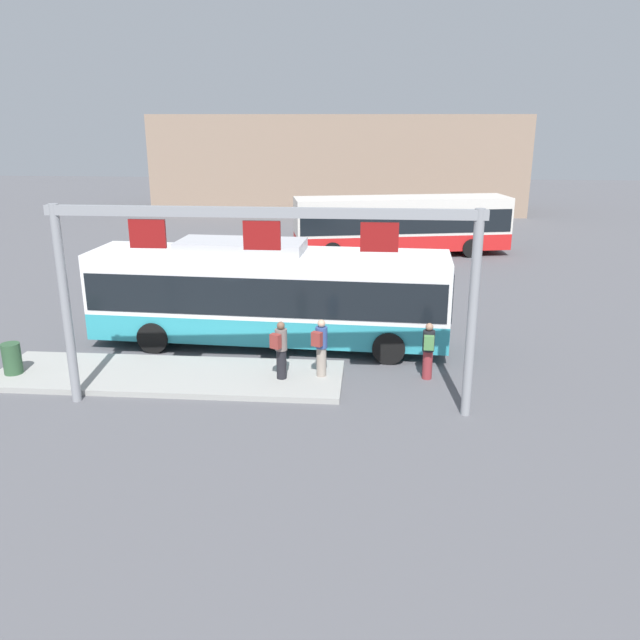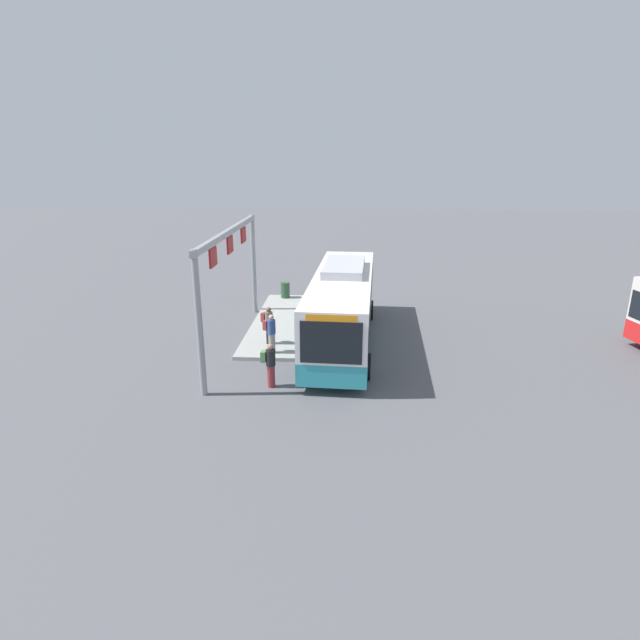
# 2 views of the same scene
# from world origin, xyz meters

# --- Properties ---
(ground_plane) EXTENTS (120.00, 120.00, 0.00)m
(ground_plane) POSITION_xyz_m (0.00, 0.00, 0.00)
(ground_plane) COLOR #56565B
(platform_curb) EXTENTS (10.00, 2.80, 0.16)m
(platform_curb) POSITION_xyz_m (-2.47, -3.08, 0.08)
(platform_curb) COLOR #9E9E99
(platform_curb) RESTS_ON ground
(bus_main) EXTENTS (11.60, 3.11, 3.46)m
(bus_main) POSITION_xyz_m (-0.01, 0.00, 1.81)
(bus_main) COLOR teal
(bus_main) RESTS_ON ground
(bus_background_left) EXTENTS (11.76, 4.85, 3.10)m
(bus_background_left) POSITION_xyz_m (4.85, 15.00, 1.78)
(bus_background_left) COLOR red
(bus_background_left) RESTS_ON ground
(person_boarding) EXTENTS (0.36, 0.54, 1.67)m
(person_boarding) POSITION_xyz_m (4.95, -2.52, 0.89)
(person_boarding) COLOR maroon
(person_boarding) RESTS_ON ground
(person_waiting_near) EXTENTS (0.50, 0.60, 1.67)m
(person_waiting_near) POSITION_xyz_m (1.92, -2.94, 1.05)
(person_waiting_near) COLOR gray
(person_waiting_near) RESTS_ON platform_curb
(person_waiting_mid) EXTENTS (0.51, 0.60, 1.67)m
(person_waiting_mid) POSITION_xyz_m (0.82, -3.21, 1.05)
(person_waiting_mid) COLOR black
(person_waiting_mid) RESTS_ON platform_curb
(platform_sign_gantry) EXTENTS (10.58, 0.24, 5.20)m
(platform_sign_gantry) POSITION_xyz_m (0.65, -4.77, 3.82)
(platform_sign_gantry) COLOR gray
(platform_sign_gantry) RESTS_ON ground
(station_building) EXTENTS (28.42, 8.00, 7.36)m
(station_building) POSITION_xyz_m (0.45, 32.82, 3.68)
(station_building) COLOR gray
(station_building) RESTS_ON ground
(trash_bin) EXTENTS (0.52, 0.52, 0.90)m
(trash_bin) POSITION_xyz_m (-6.90, -3.45, 0.61)
(trash_bin) COLOR #2D5133
(trash_bin) RESTS_ON platform_curb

